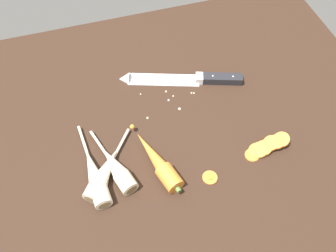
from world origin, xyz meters
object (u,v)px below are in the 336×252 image
at_px(chefs_knife, 179,79).
at_px(carrot_slice_stack, 266,147).
at_px(whole_carrot, 158,162).
at_px(carrot_slice_stray_near, 210,177).
at_px(parsnip_mid_left, 95,177).
at_px(parsnip_front, 104,174).
at_px(parsnip_mid_right, 117,169).

height_order(chefs_knife, carrot_slice_stack, carrot_slice_stack).
xyz_separation_m(chefs_knife, whole_carrot, (-0.13, -0.25, 0.01)).
height_order(whole_carrot, carrot_slice_stray_near, whole_carrot).
xyz_separation_m(parsnip_mid_left, carrot_slice_stray_near, (0.26, -0.07, -0.02)).
bearing_deg(carrot_slice_stray_near, parsnip_front, 163.33).
bearing_deg(chefs_knife, parsnip_mid_left, -139.11).
height_order(parsnip_mid_right, carrot_slice_stack, parsnip_mid_right).
height_order(chefs_knife, carrot_slice_stray_near, chefs_knife).
bearing_deg(whole_carrot, parsnip_front, 177.52).
relative_size(chefs_knife, whole_carrot, 1.62).
height_order(chefs_knife, parsnip_front, parsnip_front).
distance_m(whole_carrot, carrot_slice_stray_near, 0.13).
relative_size(chefs_knife, parsnip_front, 1.91).
height_order(parsnip_mid_left, parsnip_mid_right, same).
xyz_separation_m(whole_carrot, carrot_slice_stray_near, (0.11, -0.07, -0.02)).
bearing_deg(chefs_knife, parsnip_mid_right, -133.67).
bearing_deg(parsnip_mid_right, parsnip_front, -172.48).
relative_size(parsnip_front, carrot_slice_stack, 1.52).
relative_size(parsnip_front, carrot_slice_stray_near, 5.02).
bearing_deg(parsnip_mid_right, chefs_knife, 46.33).
bearing_deg(whole_carrot, parsnip_mid_right, 174.12).
bearing_deg(parsnip_mid_left, chefs_knife, 40.89).
relative_size(whole_carrot, carrot_slice_stack, 1.78).
xyz_separation_m(parsnip_front, parsnip_mid_right, (0.03, 0.00, 0.00)).
relative_size(whole_carrot, carrot_slice_stray_near, 5.90).
distance_m(parsnip_front, carrot_slice_stack, 0.40).
height_order(whole_carrot, parsnip_mid_left, whole_carrot).
xyz_separation_m(whole_carrot, carrot_slice_stack, (0.27, -0.03, -0.01)).
bearing_deg(parsnip_mid_left, parsnip_mid_right, 5.05).
distance_m(chefs_knife, parsnip_front, 0.35).
relative_size(parsnip_mid_right, carrot_slice_stray_near, 5.52).
distance_m(chefs_knife, carrot_slice_stack, 0.31).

